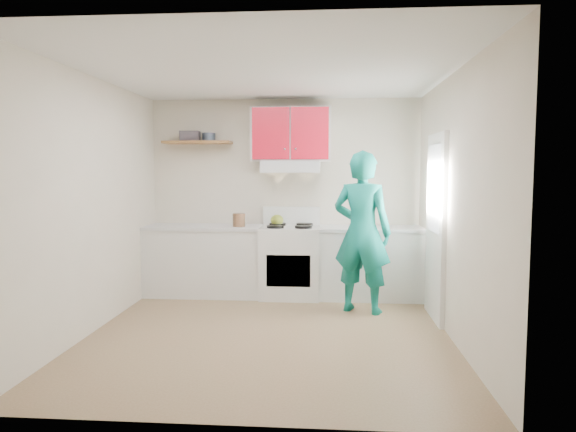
# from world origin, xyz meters

# --- Properties ---
(floor) EXTENTS (3.80, 3.80, 0.00)m
(floor) POSITION_xyz_m (0.00, 0.00, 0.00)
(floor) COLOR brown
(floor) RESTS_ON ground
(ceiling) EXTENTS (3.60, 3.80, 0.04)m
(ceiling) POSITION_xyz_m (0.00, 0.00, 2.60)
(ceiling) COLOR white
(ceiling) RESTS_ON floor
(back_wall) EXTENTS (3.60, 0.04, 2.60)m
(back_wall) POSITION_xyz_m (0.00, 1.90, 1.30)
(back_wall) COLOR beige
(back_wall) RESTS_ON floor
(front_wall) EXTENTS (3.60, 0.04, 2.60)m
(front_wall) POSITION_xyz_m (0.00, -1.90, 1.30)
(front_wall) COLOR beige
(front_wall) RESTS_ON floor
(left_wall) EXTENTS (0.04, 3.80, 2.60)m
(left_wall) POSITION_xyz_m (-1.80, 0.00, 1.30)
(left_wall) COLOR beige
(left_wall) RESTS_ON floor
(right_wall) EXTENTS (0.04, 3.80, 2.60)m
(right_wall) POSITION_xyz_m (1.80, 0.00, 1.30)
(right_wall) COLOR beige
(right_wall) RESTS_ON floor
(door) EXTENTS (0.05, 0.85, 2.05)m
(door) POSITION_xyz_m (1.78, 0.70, 1.02)
(door) COLOR white
(door) RESTS_ON floor
(door_glass) EXTENTS (0.01, 0.55, 0.95)m
(door_glass) POSITION_xyz_m (1.75, 0.70, 1.45)
(door_glass) COLOR white
(door_glass) RESTS_ON door
(counter_left) EXTENTS (1.52, 0.60, 0.90)m
(counter_left) POSITION_xyz_m (-1.04, 1.60, 0.45)
(counter_left) COLOR silver
(counter_left) RESTS_ON floor
(counter_right) EXTENTS (1.32, 0.60, 0.90)m
(counter_right) POSITION_xyz_m (1.14, 1.60, 0.45)
(counter_right) COLOR silver
(counter_right) RESTS_ON floor
(stove) EXTENTS (0.76, 0.65, 0.92)m
(stove) POSITION_xyz_m (0.10, 1.57, 0.46)
(stove) COLOR white
(stove) RESTS_ON floor
(range_hood) EXTENTS (0.76, 0.44, 0.15)m
(range_hood) POSITION_xyz_m (0.10, 1.68, 1.70)
(range_hood) COLOR silver
(range_hood) RESTS_ON back_wall
(upper_cabinets) EXTENTS (1.02, 0.33, 0.70)m
(upper_cabinets) POSITION_xyz_m (0.10, 1.73, 2.12)
(upper_cabinets) COLOR #B30F22
(upper_cabinets) RESTS_ON back_wall
(shelf) EXTENTS (0.90, 0.30, 0.04)m
(shelf) POSITION_xyz_m (-1.15, 1.75, 2.02)
(shelf) COLOR brown
(shelf) RESTS_ON back_wall
(books) EXTENTS (0.27, 0.20, 0.13)m
(books) POSITION_xyz_m (-1.25, 1.74, 2.10)
(books) COLOR #3D363D
(books) RESTS_ON shelf
(tin) EXTENTS (0.23, 0.23, 0.11)m
(tin) POSITION_xyz_m (-1.00, 1.76, 2.09)
(tin) COLOR #333D4C
(tin) RESTS_ON shelf
(kettle) EXTENTS (0.20, 0.20, 0.15)m
(kettle) POSITION_xyz_m (-0.08, 1.69, 0.99)
(kettle) COLOR olive
(kettle) RESTS_ON stove
(crock) EXTENTS (0.20, 0.20, 0.19)m
(crock) POSITION_xyz_m (-0.57, 1.53, 1.00)
(crock) COLOR brown
(crock) RESTS_ON counter_left
(cutting_board) EXTENTS (0.34, 0.27, 0.02)m
(cutting_board) POSITION_xyz_m (0.84, 1.58, 0.91)
(cutting_board) COLOR olive
(cutting_board) RESTS_ON counter_right
(silicone_mat) EXTENTS (0.33, 0.30, 0.01)m
(silicone_mat) POSITION_xyz_m (1.42, 1.62, 0.90)
(silicone_mat) COLOR red
(silicone_mat) RESTS_ON counter_right
(person) EXTENTS (0.80, 0.66, 1.87)m
(person) POSITION_xyz_m (0.98, 0.91, 0.94)
(person) COLOR #0D7B6E
(person) RESTS_ON floor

